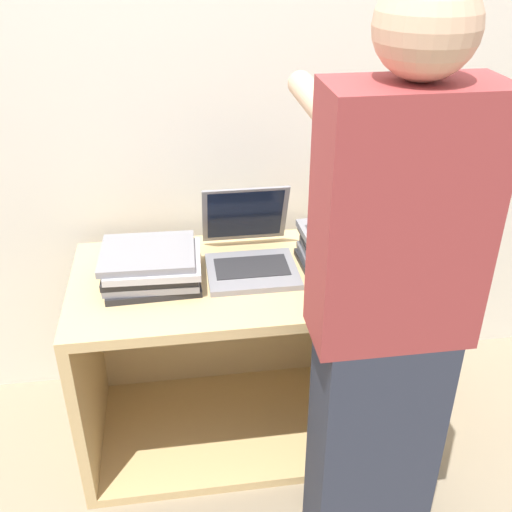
% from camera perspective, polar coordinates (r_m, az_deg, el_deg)
% --- Properties ---
extents(ground_plane, '(12.00, 12.00, 0.00)m').
position_cam_1_polar(ground_plane, '(2.26, 0.84, -21.24)').
color(ground_plane, gray).
extents(wall_back, '(8.00, 0.05, 2.40)m').
position_cam_1_polar(wall_back, '(2.21, -1.94, 15.13)').
color(wall_back, silver).
rests_on(wall_back, ground_plane).
extents(cart, '(1.22, 0.61, 0.70)m').
position_cam_1_polar(cart, '(2.28, -0.59, -8.34)').
color(cart, tan).
rests_on(cart, ground_plane).
extents(laptop_open, '(0.30, 0.36, 0.26)m').
position_cam_1_polar(laptop_open, '(2.05, -0.61, 0.41)').
color(laptop_open, gray).
rests_on(laptop_open, cart).
extents(laptop_stack_left, '(0.33, 0.28, 0.11)m').
position_cam_1_polar(laptop_stack_left, '(1.98, -9.92, -0.97)').
color(laptop_stack_left, '#232326').
rests_on(laptop_stack_left, cart).
extents(laptop_stack_right, '(0.33, 0.28, 0.14)m').
position_cam_1_polar(laptop_stack_right, '(2.05, 8.83, 0.62)').
color(laptop_stack_right, '#232326').
rests_on(laptop_stack_right, cart).
extents(person, '(0.40, 0.53, 1.67)m').
position_cam_1_polar(person, '(1.59, 12.35, -6.00)').
color(person, '#2D3342').
rests_on(person, ground_plane).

